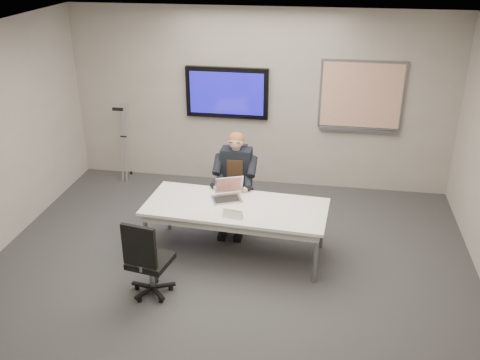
% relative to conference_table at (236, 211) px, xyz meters
% --- Properties ---
extents(floor, '(6.00, 6.00, 0.02)m').
position_rel_conference_table_xyz_m(floor, '(-0.02, -0.75, -0.61)').
color(floor, '#343437').
rests_on(floor, ground).
extents(ceiling, '(6.00, 6.00, 0.02)m').
position_rel_conference_table_xyz_m(ceiling, '(-0.02, -0.75, 2.19)').
color(ceiling, white).
rests_on(ceiling, wall_back).
extents(wall_back, '(6.00, 0.02, 2.80)m').
position_rel_conference_table_xyz_m(wall_back, '(-0.02, 2.25, 0.79)').
color(wall_back, '#9D978E').
rests_on(wall_back, ground).
extents(conference_table, '(2.31, 1.08, 0.69)m').
position_rel_conference_table_xyz_m(conference_table, '(0.00, 0.00, 0.00)').
color(conference_table, white).
rests_on(conference_table, ground).
extents(tv_display, '(1.30, 0.09, 0.80)m').
position_rel_conference_table_xyz_m(tv_display, '(-0.52, 2.20, 0.89)').
color(tv_display, black).
rests_on(tv_display, wall_back).
extents(whiteboard, '(1.25, 0.08, 1.10)m').
position_rel_conference_table_xyz_m(whiteboard, '(1.53, 2.22, 0.92)').
color(whiteboard, gray).
rests_on(whiteboard, wall_back).
extents(office_chair_far, '(0.45, 0.45, 0.93)m').
position_rel_conference_table_xyz_m(office_chair_far, '(-0.14, 0.92, -0.32)').
color(office_chair_far, black).
rests_on(office_chair_far, ground).
extents(office_chair_near, '(0.54, 0.54, 0.99)m').
position_rel_conference_table_xyz_m(office_chair_near, '(-0.80, -1.02, -0.31)').
color(office_chair_near, black).
rests_on(office_chair_near, ground).
extents(seated_person, '(0.42, 0.72, 1.35)m').
position_rel_conference_table_xyz_m(seated_person, '(-0.14, 0.68, -0.07)').
color(seated_person, '#202636').
rests_on(seated_person, office_chair_far).
extents(crutch, '(0.29, 0.72, 1.36)m').
position_rel_conference_table_xyz_m(crutch, '(-2.21, 2.01, 0.04)').
color(crutch, '#B0B4B9').
rests_on(crutch, ground).
extents(laptop, '(0.43, 0.46, 0.26)m').
position_rel_conference_table_xyz_m(laptop, '(-0.14, 0.20, 0.14)').
color(laptop, '#A8A7AA').
rests_on(laptop, conference_table).
extents(name_tent, '(0.25, 0.10, 0.10)m').
position_rel_conference_table_xyz_m(name_tent, '(0.02, -0.30, 0.13)').
color(name_tent, silver).
rests_on(name_tent, conference_table).
extents(pen, '(0.03, 0.13, 0.01)m').
position_rel_conference_table_xyz_m(pen, '(0.11, -0.29, 0.09)').
color(pen, black).
rests_on(pen, conference_table).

